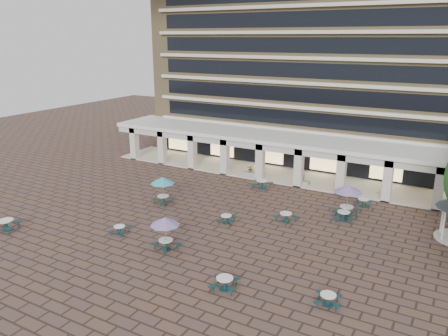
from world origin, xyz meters
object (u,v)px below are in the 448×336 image
at_px(planter_left, 251,172).
at_px(planter_right, 302,180).
at_px(picnic_table_0, 6,224).
at_px(picnic_table_2, 225,282).
at_px(picnic_table_1, 120,229).

bearing_deg(planter_left, planter_right, 0.00).
distance_m(picnic_table_0, picnic_table_2, 18.86).
distance_m(picnic_table_2, planter_left, 22.06).
relative_size(picnic_table_1, planter_left, 1.10).
height_order(picnic_table_1, planter_right, planter_right).
distance_m(planter_left, planter_right, 5.80).
distance_m(picnic_table_1, picnic_table_2, 11.05).
xyz_separation_m(picnic_table_0, picnic_table_2, (18.82, 1.11, -0.05)).
xyz_separation_m(picnic_table_1, planter_right, (8.25, 17.73, 0.16)).
bearing_deg(planter_right, planter_left, 180.00).
xyz_separation_m(picnic_table_1, picnic_table_2, (10.71, -2.72, 0.07)).
xyz_separation_m(planter_left, planter_right, (5.80, 0.00, 0.03)).
xyz_separation_m(picnic_table_0, planter_left, (10.56, 21.57, 0.00)).
bearing_deg(planter_right, picnic_table_0, -127.18).
xyz_separation_m(picnic_table_0, planter_right, (16.36, 21.57, 0.04)).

